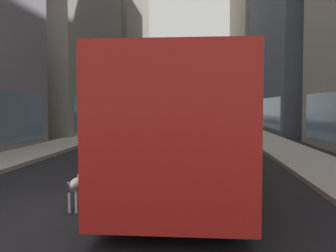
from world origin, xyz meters
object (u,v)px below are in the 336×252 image
(dalmatian_dog, at_px, (77,184))
(car_silver_sedan, at_px, (152,120))
(car_red_coupe, at_px, (146,131))
(transit_bus, at_px, (185,118))
(car_grey_wagon, at_px, (192,130))

(dalmatian_dog, bearing_deg, car_silver_sedan, 94.15)
(car_red_coupe, relative_size, dalmatian_dog, 4.52)
(car_silver_sedan, xyz_separation_m, dalmatian_dog, (1.93, -26.54, -0.31))
(transit_bus, distance_m, car_silver_sedan, 23.44)
(car_silver_sedan, distance_m, dalmatian_dog, 26.62)
(dalmatian_dog, bearing_deg, transit_bus, 59.13)
(car_red_coupe, bearing_deg, dalmatian_dog, -88.44)
(car_silver_sedan, height_order, dalmatian_dog, car_silver_sedan)
(transit_bus, relative_size, dalmatian_dog, 11.98)
(transit_bus, relative_size, car_silver_sedan, 2.66)
(car_grey_wagon, xyz_separation_m, car_red_coupe, (-2.40, -0.61, -0.00))
(car_red_coupe, bearing_deg, transit_bus, -74.30)
(car_silver_sedan, relative_size, dalmatian_dog, 4.50)
(car_grey_wagon, relative_size, car_silver_sedan, 1.01)
(car_red_coupe, xyz_separation_m, dalmatian_dog, (0.33, -12.01, -0.31))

